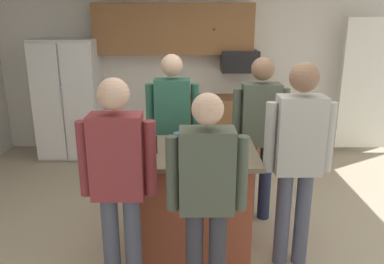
{
  "coord_description": "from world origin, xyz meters",
  "views": [
    {
      "loc": [
        -0.17,
        -3.45,
        2.14
      ],
      "look_at": [
        -0.14,
        0.11,
        1.05
      ],
      "focal_mm": 36.19,
      "sensor_mm": 36.0,
      "label": 1
    }
  ],
  "objects_px": {
    "person_elder_center": "(207,191)",
    "mug_blue_stoneware": "(178,138)",
    "microwave_over_range": "(239,61)",
    "tumbler_amber": "(154,145)",
    "kitchen_island": "(192,199)",
    "mug_ceramic_white": "(201,152)",
    "refrigerator": "(70,99)",
    "serving_tray": "(211,146)",
    "person_guest_by_door": "(260,129)",
    "glass_pilsner": "(217,133)",
    "person_guest_right": "(173,122)",
    "person_host_foreground": "(118,176)",
    "person_guest_left": "(298,153)"
  },
  "relations": [
    {
      "from": "person_elder_center",
      "to": "tumbler_amber",
      "type": "relative_size",
      "value": 10.68
    },
    {
      "from": "mug_blue_stoneware",
      "to": "mug_ceramic_white",
      "type": "height_order",
      "value": "mug_blue_stoneware"
    },
    {
      "from": "tumbler_amber",
      "to": "refrigerator",
      "type": "bearing_deg",
      "value": 119.89
    },
    {
      "from": "person_elder_center",
      "to": "person_guest_by_door",
      "type": "xyz_separation_m",
      "value": [
        0.6,
        1.31,
        0.06
      ]
    },
    {
      "from": "person_guest_by_door",
      "to": "serving_tray",
      "type": "bearing_deg",
      "value": 4.66
    },
    {
      "from": "tumbler_amber",
      "to": "mug_ceramic_white",
      "type": "relative_size",
      "value": 1.25
    },
    {
      "from": "microwave_over_range",
      "to": "kitchen_island",
      "type": "relative_size",
      "value": 0.49
    },
    {
      "from": "mug_blue_stoneware",
      "to": "glass_pilsner",
      "type": "distance_m",
      "value": 0.39
    },
    {
      "from": "refrigerator",
      "to": "serving_tray",
      "type": "distance_m",
      "value": 3.23
    },
    {
      "from": "person_guest_right",
      "to": "tumbler_amber",
      "type": "relative_size",
      "value": 11.31
    },
    {
      "from": "mug_blue_stoneware",
      "to": "refrigerator",
      "type": "bearing_deg",
      "value": 125.98
    },
    {
      "from": "person_guest_left",
      "to": "tumbler_amber",
      "type": "xyz_separation_m",
      "value": [
        -1.21,
        0.2,
        0.01
      ]
    },
    {
      "from": "refrigerator",
      "to": "person_guest_by_door",
      "type": "relative_size",
      "value": 1.03
    },
    {
      "from": "person_guest_right",
      "to": "mug_blue_stoneware",
      "type": "distance_m",
      "value": 0.59
    },
    {
      "from": "person_guest_left",
      "to": "person_guest_by_door",
      "type": "xyz_separation_m",
      "value": [
        -0.17,
        0.8,
        -0.03
      ]
    },
    {
      "from": "person_guest_right",
      "to": "glass_pilsner",
      "type": "height_order",
      "value": "person_guest_right"
    },
    {
      "from": "tumbler_amber",
      "to": "mug_ceramic_white",
      "type": "height_order",
      "value": "tumbler_amber"
    },
    {
      "from": "person_elder_center",
      "to": "tumbler_amber",
      "type": "xyz_separation_m",
      "value": [
        -0.43,
        0.72,
        0.1
      ]
    },
    {
      "from": "microwave_over_range",
      "to": "person_guest_by_door",
      "type": "xyz_separation_m",
      "value": [
        -0.05,
        -2.16,
        -0.44
      ]
    },
    {
      "from": "person_guest_left",
      "to": "serving_tray",
      "type": "relative_size",
      "value": 4.06
    },
    {
      "from": "person_elder_center",
      "to": "mug_blue_stoneware",
      "type": "bearing_deg",
      "value": 6.14
    },
    {
      "from": "tumbler_amber",
      "to": "microwave_over_range",
      "type": "bearing_deg",
      "value": 68.63
    },
    {
      "from": "kitchen_island",
      "to": "person_host_foreground",
      "type": "distance_m",
      "value": 0.98
    },
    {
      "from": "person_host_foreground",
      "to": "tumbler_amber",
      "type": "distance_m",
      "value": 0.61
    },
    {
      "from": "person_guest_by_door",
      "to": "tumbler_amber",
      "type": "height_order",
      "value": "person_guest_by_door"
    },
    {
      "from": "kitchen_island",
      "to": "person_guest_right",
      "type": "xyz_separation_m",
      "value": [
        -0.21,
        0.77,
        0.52
      ]
    },
    {
      "from": "person_guest_left",
      "to": "tumbler_amber",
      "type": "bearing_deg",
      "value": 8.06
    },
    {
      "from": "microwave_over_range",
      "to": "person_guest_right",
      "type": "bearing_deg",
      "value": -116.39
    },
    {
      "from": "refrigerator",
      "to": "person_elder_center",
      "type": "bearing_deg",
      "value": -59.85
    },
    {
      "from": "person_guest_right",
      "to": "mug_blue_stoneware",
      "type": "relative_size",
      "value": 13.63
    },
    {
      "from": "microwave_over_range",
      "to": "mug_ceramic_white",
      "type": "relative_size",
      "value": 4.53
    },
    {
      "from": "tumbler_amber",
      "to": "serving_tray",
      "type": "relative_size",
      "value": 0.35
    },
    {
      "from": "person_guest_by_door",
      "to": "glass_pilsner",
      "type": "bearing_deg",
      "value": -9.48
    },
    {
      "from": "person_guest_right",
      "to": "glass_pilsner",
      "type": "relative_size",
      "value": 12.51
    },
    {
      "from": "microwave_over_range",
      "to": "glass_pilsner",
      "type": "height_order",
      "value": "microwave_over_range"
    },
    {
      "from": "kitchen_island",
      "to": "tumbler_amber",
      "type": "distance_m",
      "value": 0.65
    },
    {
      "from": "person_guest_by_door",
      "to": "mug_ceramic_white",
      "type": "distance_m",
      "value": 0.95
    },
    {
      "from": "refrigerator",
      "to": "tumbler_amber",
      "type": "height_order",
      "value": "refrigerator"
    },
    {
      "from": "glass_pilsner",
      "to": "kitchen_island",
      "type": "bearing_deg",
      "value": -130.07
    },
    {
      "from": "person_guest_right",
      "to": "mug_ceramic_white",
      "type": "height_order",
      "value": "person_guest_right"
    },
    {
      "from": "person_guest_left",
      "to": "mug_ceramic_white",
      "type": "bearing_deg",
      "value": 11.15
    },
    {
      "from": "person_guest_left",
      "to": "person_elder_center",
      "type": "distance_m",
      "value": 0.94
    },
    {
      "from": "refrigerator",
      "to": "person_guest_by_door",
      "type": "distance_m",
      "value": 3.27
    },
    {
      "from": "microwave_over_range",
      "to": "tumbler_amber",
      "type": "xyz_separation_m",
      "value": [
        -1.08,
        -2.76,
        -0.4
      ]
    },
    {
      "from": "mug_blue_stoneware",
      "to": "tumbler_amber",
      "type": "distance_m",
      "value": 0.34
    },
    {
      "from": "mug_ceramic_white",
      "to": "serving_tray",
      "type": "height_order",
      "value": "mug_ceramic_white"
    },
    {
      "from": "refrigerator",
      "to": "person_elder_center",
      "type": "height_order",
      "value": "refrigerator"
    },
    {
      "from": "person_guest_left",
      "to": "person_guest_right",
      "type": "distance_m",
      "value": 1.5
    },
    {
      "from": "kitchen_island",
      "to": "tumbler_amber",
      "type": "height_order",
      "value": "tumbler_amber"
    },
    {
      "from": "glass_pilsner",
      "to": "serving_tray",
      "type": "bearing_deg",
      "value": -107.06
    }
  ]
}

